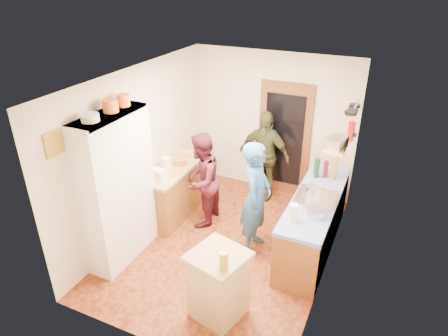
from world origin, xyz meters
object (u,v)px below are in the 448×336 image
Objects in this scene: person_hob at (258,199)px; person_back at (264,155)px; person_left at (204,180)px; right_counter_base at (314,224)px; island_base at (218,286)px; hutch_body at (118,189)px.

person_hob is 1.05× the size of person_back.
person_hob reaches higher than person_left.
right_counter_base is at bearing -38.19° from person_back.
person_left is at bearing 121.86° from island_base.
hutch_body is 1.00× the size of right_counter_base.
person_hob is at bearing 68.98° from person_left.
hutch_body is 1.97m from person_hob.
person_back is (-0.44, 1.53, -0.04)m from person_hob.
person_left is 1.34m from person_back.
right_counter_base is at bearing -68.68° from person_hob.
person_back reaches higher than right_counter_base.
hutch_body is at bearing -33.10° from person_left.
person_left is (0.70, 1.23, -0.31)m from hutch_body.
person_left is at bearing -111.46° from person_back.
person_hob is at bearing -68.86° from person_back.
right_counter_base is 1.93m from island_base.
person_left reaches higher than right_counter_base.
person_left is (-1.07, 1.72, 0.36)m from island_base.
person_left is (-1.80, -0.07, 0.37)m from right_counter_base.
hutch_body is at bearing -112.98° from person_back.
person_hob is (-0.76, -0.39, 0.45)m from right_counter_base.
person_hob is 1.09m from person_left.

